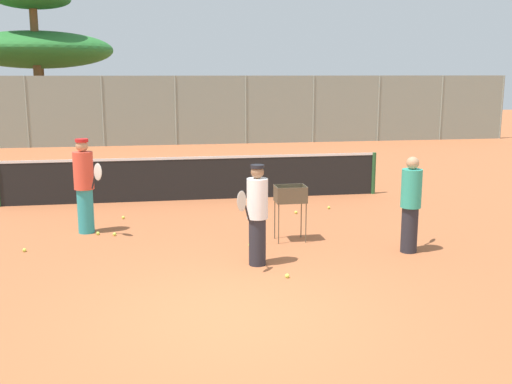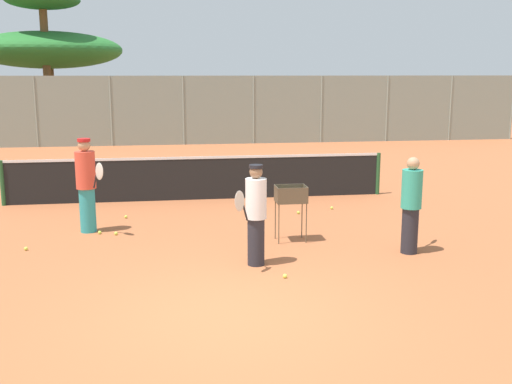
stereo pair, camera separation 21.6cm
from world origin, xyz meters
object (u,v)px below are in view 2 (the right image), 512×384
tennis_net (199,177)px  player_yellow_shirt (86,184)px  player_red_cap (411,204)px  ball_cart (290,199)px  player_white_outfit (256,214)px

tennis_net → player_yellow_shirt: 3.61m
player_red_cap → ball_cart: 2.16m
ball_cart → player_white_outfit: bearing=-122.4°
player_red_cap → player_yellow_shirt: size_ratio=0.91×
player_red_cap → player_yellow_shirt: 6.10m
tennis_net → player_red_cap: size_ratio=5.54×
ball_cart → player_red_cap: bearing=-28.6°
player_white_outfit → player_yellow_shirt: 3.88m
tennis_net → player_yellow_shirt: (-2.30, -2.75, 0.39)m
tennis_net → ball_cart: 4.23m
player_yellow_shirt → ball_cart: 3.97m
player_red_cap → ball_cart: bearing=94.6°
tennis_net → player_white_outfit: size_ratio=5.64×
player_yellow_shirt → ball_cart: bearing=38.0°
tennis_net → player_yellow_shirt: player_yellow_shirt is taller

